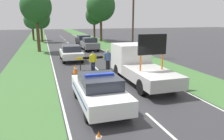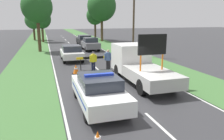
{
  "view_description": "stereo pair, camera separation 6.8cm",
  "coord_description": "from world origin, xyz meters",
  "px_view_note": "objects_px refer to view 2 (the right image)",
  "views": [
    {
      "loc": [
        -4.04,
        -10.03,
        3.97
      ],
      "look_at": [
        -0.36,
        1.63,
        1.1
      ],
      "focal_mm": 35.0,
      "sensor_mm": 36.0,
      "label": 1
    },
    {
      "loc": [
        -3.98,
        -10.05,
        3.97
      ],
      "look_at": [
        -0.36,
        1.63,
        1.1
      ],
      "focal_mm": 35.0,
      "sensor_mm": 36.0,
      "label": 2
    }
  ],
  "objects_px": {
    "traffic_cone_near_truck": "(92,81)",
    "roadside_tree_far_left": "(42,19)",
    "work_truck": "(138,64)",
    "traffic_cone_near_police": "(98,139)",
    "roadside_tree_near_left": "(37,7)",
    "roadside_tree_mid_left": "(33,21)",
    "police_car": "(99,90)",
    "police_officer": "(93,60)",
    "pedestrian_civilian": "(108,58)",
    "road_barrier": "(97,58)",
    "queued_car_suv_grey": "(90,44)",
    "queued_car_sedan_black": "(84,40)",
    "utility_pole": "(134,20)",
    "traffic_cone_behind_barrier": "(76,69)",
    "traffic_cone_centre_front": "(124,94)",
    "roadside_tree_mid_right": "(102,6)",
    "queued_car_van_white": "(72,53)",
    "roadside_tree_near_right": "(95,16)"
  },
  "relations": [
    {
      "from": "work_truck",
      "to": "traffic_cone_behind_barrier",
      "type": "height_order",
      "value": "work_truck"
    },
    {
      "from": "traffic_cone_centre_front",
      "to": "roadside_tree_mid_right",
      "type": "bearing_deg",
      "value": 77.55
    },
    {
      "from": "traffic_cone_near_police",
      "to": "queued_car_suv_grey",
      "type": "height_order",
      "value": "queued_car_suv_grey"
    },
    {
      "from": "roadside_tree_near_right",
      "to": "roadside_tree_mid_right",
      "type": "relative_size",
      "value": 0.71
    },
    {
      "from": "police_officer",
      "to": "roadside_tree_near_right",
      "type": "relative_size",
      "value": 0.25
    },
    {
      "from": "traffic_cone_centre_front",
      "to": "queued_car_sedan_black",
      "type": "distance_m",
      "value": 23.58
    },
    {
      "from": "police_officer",
      "to": "traffic_cone_centre_front",
      "type": "bearing_deg",
      "value": 101.58
    },
    {
      "from": "police_car",
      "to": "police_officer",
      "type": "xyz_separation_m",
      "value": [
        1.23,
        6.73,
        0.16
      ]
    },
    {
      "from": "queued_car_sedan_black",
      "to": "roadside_tree_near_left",
      "type": "height_order",
      "value": "roadside_tree_near_left"
    },
    {
      "from": "traffic_cone_near_truck",
      "to": "queued_car_suv_grey",
      "type": "bearing_deg",
      "value": 78.68
    },
    {
      "from": "traffic_cone_centre_front",
      "to": "police_car",
      "type": "bearing_deg",
      "value": -160.78
    },
    {
      "from": "road_barrier",
      "to": "roadside_tree_mid_right",
      "type": "xyz_separation_m",
      "value": [
        6.1,
        21.66,
        5.27
      ]
    },
    {
      "from": "traffic_cone_centre_front",
      "to": "queued_car_sedan_black",
      "type": "relative_size",
      "value": 0.12
    },
    {
      "from": "police_car",
      "to": "pedestrian_civilian",
      "type": "height_order",
      "value": "pedestrian_civilian"
    },
    {
      "from": "roadside_tree_mid_left",
      "to": "queued_car_sedan_black",
      "type": "bearing_deg",
      "value": -55.29
    },
    {
      "from": "work_truck",
      "to": "queued_car_van_white",
      "type": "xyz_separation_m",
      "value": [
        -3.27,
        8.43,
        -0.34
      ]
    },
    {
      "from": "police_officer",
      "to": "pedestrian_civilian",
      "type": "distance_m",
      "value": 1.19
    },
    {
      "from": "work_truck",
      "to": "police_officer",
      "type": "xyz_separation_m",
      "value": [
        -2.25,
        3.3,
        -0.19
      ]
    },
    {
      "from": "queued_car_sedan_black",
      "to": "roadside_tree_near_right",
      "type": "bearing_deg",
      "value": -113.23
    },
    {
      "from": "traffic_cone_near_police",
      "to": "roadside_tree_mid_right",
      "type": "distance_m",
      "value": 34.09
    },
    {
      "from": "roadside_tree_near_left",
      "to": "roadside_tree_mid_left",
      "type": "height_order",
      "value": "roadside_tree_near_left"
    },
    {
      "from": "police_car",
      "to": "roadside_tree_near_left",
      "type": "height_order",
      "value": "roadside_tree_near_left"
    },
    {
      "from": "traffic_cone_near_police",
      "to": "traffic_cone_near_truck",
      "type": "xyz_separation_m",
      "value": [
        1.2,
        6.43,
        0.05
      ]
    },
    {
      "from": "queued_car_van_white",
      "to": "roadside_tree_mid_left",
      "type": "bearing_deg",
      "value": -79.75
    },
    {
      "from": "road_barrier",
      "to": "traffic_cone_near_truck",
      "type": "distance_m",
      "value": 4.59
    },
    {
      "from": "queued_car_van_white",
      "to": "roadside_tree_mid_left",
      "type": "xyz_separation_m",
      "value": [
        -4.18,
        23.1,
        2.9
      ]
    },
    {
      "from": "work_truck",
      "to": "roadside_tree_mid_left",
      "type": "bearing_deg",
      "value": -79.92
    },
    {
      "from": "queued_car_sedan_black",
      "to": "roadside_tree_mid_left",
      "type": "relative_size",
      "value": 0.84
    },
    {
      "from": "roadside_tree_mid_right",
      "to": "roadside_tree_near_left",
      "type": "bearing_deg",
      "value": -136.08
    },
    {
      "from": "road_barrier",
      "to": "queued_car_suv_grey",
      "type": "distance_m",
      "value": 11.03
    },
    {
      "from": "police_car",
      "to": "work_truck",
      "type": "distance_m",
      "value": 4.9
    },
    {
      "from": "pedestrian_civilian",
      "to": "traffic_cone_centre_front",
      "type": "distance_m",
      "value": 6.36
    },
    {
      "from": "pedestrian_civilian",
      "to": "queued_car_van_white",
      "type": "xyz_separation_m",
      "value": [
        -2.21,
        5.11,
        -0.19
      ]
    },
    {
      "from": "utility_pole",
      "to": "queued_car_suv_grey",
      "type": "bearing_deg",
      "value": 118.74
    },
    {
      "from": "utility_pole",
      "to": "traffic_cone_behind_barrier",
      "type": "bearing_deg",
      "value": -140.18
    },
    {
      "from": "traffic_cone_near_police",
      "to": "roadside_tree_mid_right",
      "type": "relative_size",
      "value": 0.06
    },
    {
      "from": "traffic_cone_behind_barrier",
      "to": "roadside_tree_near_right",
      "type": "distance_m",
      "value": 27.45
    },
    {
      "from": "police_car",
      "to": "traffic_cone_centre_front",
      "type": "relative_size",
      "value": 8.66
    },
    {
      "from": "roadside_tree_far_left",
      "to": "queued_car_suv_grey",
      "type": "bearing_deg",
      "value": -64.79
    },
    {
      "from": "road_barrier",
      "to": "queued_car_suv_grey",
      "type": "bearing_deg",
      "value": 77.95
    },
    {
      "from": "traffic_cone_near_truck",
      "to": "roadside_tree_far_left",
      "type": "xyz_separation_m",
      "value": [
        -2.79,
        27.66,
        3.59
      ]
    },
    {
      "from": "queued_car_suv_grey",
      "to": "traffic_cone_near_truck",
      "type": "bearing_deg",
      "value": 78.68
    },
    {
      "from": "roadside_tree_near_right",
      "to": "roadside_tree_mid_right",
      "type": "height_order",
      "value": "roadside_tree_mid_right"
    },
    {
      "from": "work_truck",
      "to": "traffic_cone_near_police",
      "type": "distance_m",
      "value": 8.01
    },
    {
      "from": "roadside_tree_near_right",
      "to": "utility_pole",
      "type": "distance_m",
      "value": 20.3
    },
    {
      "from": "traffic_cone_near_truck",
      "to": "road_barrier",
      "type": "bearing_deg",
      "value": 73.22
    },
    {
      "from": "utility_pole",
      "to": "traffic_cone_near_police",
      "type": "bearing_deg",
      "value": -116.19
    },
    {
      "from": "utility_pole",
      "to": "queued_car_van_white",
      "type": "bearing_deg",
      "value": -176.52
    },
    {
      "from": "queued_car_van_white",
      "to": "roadside_tree_mid_right",
      "type": "bearing_deg",
      "value": -113.61
    },
    {
      "from": "traffic_cone_near_police",
      "to": "roadside_tree_near_left",
      "type": "height_order",
      "value": "roadside_tree_near_left"
    }
  ]
}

